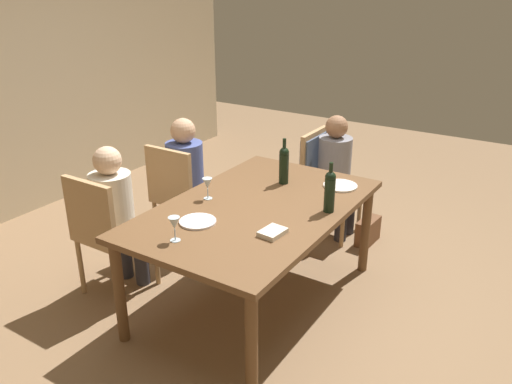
% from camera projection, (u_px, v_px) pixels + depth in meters
% --- Properties ---
extents(ground_plane, '(10.00, 10.00, 0.00)m').
position_uv_depth(ground_plane, '(256.00, 300.00, 3.70)').
color(ground_plane, '#846647').
extents(dining_table, '(1.76, 1.11, 0.74)m').
position_uv_depth(dining_table, '(256.00, 216.00, 3.44)').
color(dining_table, brown).
rests_on(dining_table, ground_plane).
extents(chair_far_right, '(0.44, 0.44, 0.92)m').
position_uv_depth(chair_far_right, '(179.00, 191.00, 4.20)').
color(chair_far_right, tan).
rests_on(chair_far_right, ground_plane).
extents(chair_far_left, '(0.44, 0.44, 0.92)m').
position_uv_depth(chair_far_left, '(105.00, 228.00, 3.58)').
color(chair_far_left, tan).
rests_on(chair_far_left, ground_plane).
extents(chair_right_end, '(0.44, 0.46, 0.92)m').
position_uv_depth(chair_right_end, '(321.00, 168.00, 4.51)').
color(chair_right_end, tan).
rests_on(chair_right_end, ground_plane).
extents(person_woman_host, '(0.34, 0.30, 1.12)m').
position_uv_depth(person_woman_host, '(187.00, 174.00, 4.24)').
color(person_woman_host, '#33333D').
rests_on(person_woman_host, ground_plane).
extents(person_man_bearded, '(0.33, 0.29, 1.10)m').
position_uv_depth(person_man_bearded, '(116.00, 208.00, 3.63)').
color(person_man_bearded, '#33333D').
rests_on(person_man_bearded, ground_plane).
extents(person_man_guest, '(0.28, 0.33, 1.08)m').
position_uv_depth(person_man_guest, '(337.00, 167.00, 4.42)').
color(person_man_guest, '#33333D').
rests_on(person_man_guest, ground_plane).
extents(wine_bottle_tall_green, '(0.07, 0.07, 0.34)m').
position_uv_depth(wine_bottle_tall_green, '(284.00, 164.00, 3.74)').
color(wine_bottle_tall_green, black).
rests_on(wine_bottle_tall_green, dining_table).
extents(wine_bottle_dark_red, '(0.07, 0.07, 0.33)m').
position_uv_depth(wine_bottle_dark_red, '(330.00, 190.00, 3.28)').
color(wine_bottle_dark_red, black).
rests_on(wine_bottle_dark_red, dining_table).
extents(wine_glass_near_left, '(0.07, 0.07, 0.15)m').
position_uv_depth(wine_glass_near_left, '(207.00, 184.00, 3.49)').
color(wine_glass_near_left, silver).
rests_on(wine_glass_near_left, dining_table).
extents(wine_glass_centre, '(0.07, 0.07, 0.15)m').
position_uv_depth(wine_glass_centre, '(174.00, 224.00, 2.92)').
color(wine_glass_centre, silver).
rests_on(wine_glass_centre, dining_table).
extents(dinner_plate_host, '(0.25, 0.25, 0.01)m').
position_uv_depth(dinner_plate_host, '(340.00, 186.00, 3.73)').
color(dinner_plate_host, white).
rests_on(dinner_plate_host, dining_table).
extents(dinner_plate_guest_left, '(0.23, 0.23, 0.01)m').
position_uv_depth(dinner_plate_guest_left, '(198.00, 221.00, 3.18)').
color(dinner_plate_guest_left, white).
rests_on(dinner_plate_guest_left, dining_table).
extents(folded_napkin, '(0.17, 0.13, 0.03)m').
position_uv_depth(folded_napkin, '(273.00, 232.00, 3.03)').
color(folded_napkin, beige).
rests_on(folded_napkin, dining_table).
extents(handbag, '(0.29, 0.14, 0.22)m').
position_uv_depth(handbag, '(368.00, 231.00, 4.47)').
color(handbag, brown).
rests_on(handbag, ground_plane).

